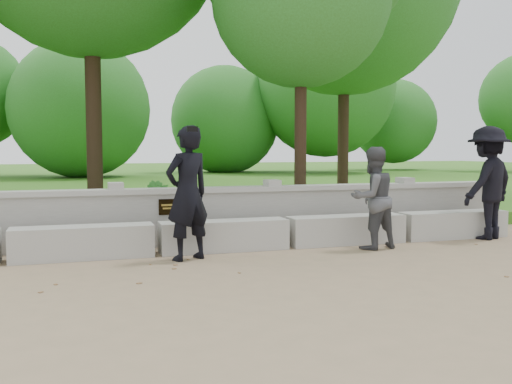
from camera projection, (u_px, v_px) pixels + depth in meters
ground at (181, 284)px, 6.33m from camera, size 80.00×80.00×0.00m
lawn at (107, 189)px, 19.61m from camera, size 40.00×22.00×0.25m
concrete_bench at (156, 239)px, 8.12m from camera, size 11.90×0.45×0.45m
parapet_wall at (150, 217)px, 8.76m from camera, size 12.50×0.35×0.90m
man_main at (188, 193)px, 7.68m from camera, size 0.78×0.73×1.82m
visitor_left at (373, 198)px, 8.55m from camera, size 0.83×0.70×1.54m
visitor_mid at (488, 183)px, 9.49m from camera, size 1.39×1.10×1.88m
shrub_b at (156, 199)px, 10.40m from camera, size 0.48×0.47×0.68m
shrub_d at (161, 203)px, 9.77m from camera, size 0.48×0.47×0.64m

